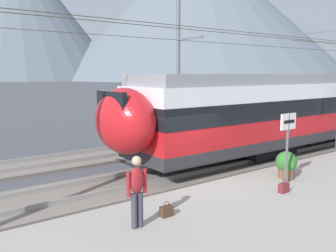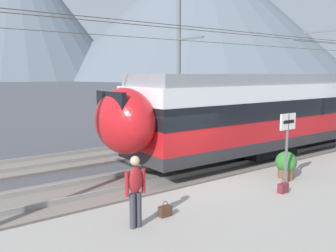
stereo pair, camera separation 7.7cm
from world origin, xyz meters
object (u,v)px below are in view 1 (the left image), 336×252
Objects in this scene: platform_sign at (288,133)px; handbag_near_sign at (284,188)px; passenger_walking at (137,188)px; potted_plant_by_shelter at (286,163)px; potted_plant_platform_edge at (288,167)px; handbag_beside_passenger at (166,211)px; catenary_mast_far_side at (180,66)px.

handbag_near_sign is (-0.66, -0.41, -1.53)m from platform_sign.
potted_plant_by_shelter is (6.20, 0.43, -0.44)m from passenger_walking.
platform_sign is at bearing -150.46° from potted_plant_platform_edge.
potted_plant_platform_edge is at bearing 1.39° from handbag_beside_passenger.
catenary_mast_far_side is at bearing 67.30° from handbag_near_sign.
platform_sign is at bearing 31.93° from handbag_near_sign.
potted_plant_platform_edge is (0.60, 0.34, -1.24)m from platform_sign.
platform_sign reaches higher than potted_plant_platform_edge.
catenary_mast_far_side is 125.16× the size of handbag_beside_passenger.
potted_plant_platform_edge is at bearing 29.54° from platform_sign.
passenger_walking is 2.24× the size of potted_plant_platform_edge.
handbag_beside_passenger is 0.52× the size of potted_plant_platform_edge.
catenary_mast_far_side reaches higher than potted_plant_by_shelter.
handbag_near_sign is 1.49m from potted_plant_platform_edge.
potted_plant_platform_edge reaches higher than handbag_beside_passenger.
passenger_walking is 4.10× the size of handbag_near_sign.
platform_sign reaches higher than passenger_walking.
passenger_walking is 1.86× the size of potted_plant_by_shelter.
passenger_walking is 4.32× the size of handbag_beside_passenger.
platform_sign is 1.42m from potted_plant_platform_edge.
catenary_mast_far_side reaches higher than passenger_walking.
handbag_beside_passenger is 5.29m from potted_plant_by_shelter.
platform_sign is 1.36× the size of passenger_walking.
potted_plant_by_shelter is (0.74, 0.52, -1.17)m from platform_sign.
handbag_beside_passenger is 0.43× the size of potted_plant_by_shelter.
platform_sign is 2.52× the size of potted_plant_by_shelter.
platform_sign is 1.48m from potted_plant_by_shelter.
potted_plant_by_shelter is at bearing -107.49° from catenary_mast_far_side.
potted_plant_platform_edge is at bearing 30.81° from handbag_near_sign.
passenger_walking is 6.09m from potted_plant_platform_edge.
platform_sign reaches higher than handbag_near_sign.
handbag_beside_passenger is (-4.54, 0.21, -1.55)m from platform_sign.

